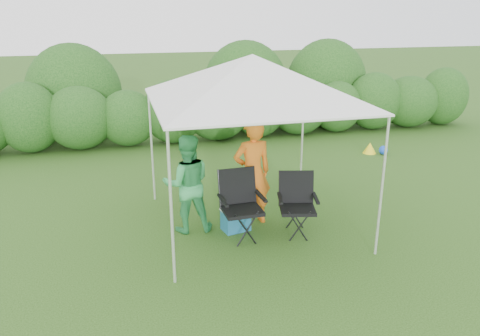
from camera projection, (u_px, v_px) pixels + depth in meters
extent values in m
plane|color=#325A1C|center=(260.00, 236.00, 7.55)|extent=(70.00, 70.00, 0.00)
ellipsoid|color=#27571C|center=(28.00, 118.00, 11.73)|extent=(1.57, 1.34, 1.80)
cylinder|color=#382616|center=(33.00, 146.00, 11.97)|extent=(0.12, 0.12, 0.30)
ellipsoid|color=#27571C|center=(79.00, 118.00, 12.05)|extent=(1.72, 1.47, 1.65)
cylinder|color=#382616|center=(82.00, 143.00, 12.26)|extent=(0.12, 0.12, 0.30)
ellipsoid|color=#27571C|center=(128.00, 118.00, 12.37)|extent=(1.50, 1.28, 1.50)
cylinder|color=#382616|center=(129.00, 140.00, 12.56)|extent=(0.12, 0.12, 0.30)
ellipsoid|color=#27571C|center=(173.00, 112.00, 12.62)|extent=(1.65, 1.40, 1.73)
cylinder|color=#382616|center=(174.00, 137.00, 12.85)|extent=(0.12, 0.12, 0.30)
ellipsoid|color=#27571C|center=(217.00, 112.00, 12.94)|extent=(1.80, 1.53, 1.57)
cylinder|color=#382616|center=(218.00, 134.00, 13.15)|extent=(0.12, 0.12, 0.30)
ellipsoid|color=#27571C|center=(259.00, 106.00, 13.20)|extent=(1.58, 1.34, 1.80)
cylinder|color=#382616|center=(259.00, 132.00, 13.44)|extent=(0.12, 0.12, 0.30)
ellipsoid|color=#27571C|center=(299.00, 106.00, 13.52)|extent=(1.72, 1.47, 1.65)
cylinder|color=#382616|center=(298.00, 129.00, 13.73)|extent=(0.12, 0.12, 0.30)
ellipsoid|color=#27571C|center=(337.00, 107.00, 13.84)|extent=(1.50, 1.28, 1.50)
cylinder|color=#382616|center=(336.00, 126.00, 14.03)|extent=(0.12, 0.12, 0.30)
ellipsoid|color=#27571C|center=(374.00, 101.00, 14.09)|extent=(1.65, 1.40, 1.73)
cylinder|color=#382616|center=(372.00, 124.00, 14.32)|extent=(0.12, 0.12, 0.30)
ellipsoid|color=#27571C|center=(409.00, 102.00, 14.41)|extent=(1.80, 1.53, 1.57)
cylinder|color=#382616|center=(407.00, 122.00, 14.62)|extent=(0.12, 0.12, 0.30)
ellipsoid|color=#27571C|center=(443.00, 96.00, 14.67)|extent=(1.57, 1.34, 1.80)
cylinder|color=#382616|center=(440.00, 120.00, 14.91)|extent=(0.12, 0.12, 0.30)
cylinder|color=silver|center=(171.00, 210.00, 5.94)|extent=(0.04, 0.04, 2.10)
cylinder|color=silver|center=(382.00, 188.00, 6.67)|extent=(0.04, 0.04, 2.10)
cylinder|color=silver|center=(152.00, 147.00, 8.68)|extent=(0.04, 0.04, 2.10)
cylinder|color=silver|center=(302.00, 136.00, 9.41)|extent=(0.04, 0.04, 2.10)
cube|color=white|center=(252.00, 101.00, 7.33)|extent=(3.10, 3.10, 0.03)
pyramid|color=white|center=(252.00, 77.00, 7.22)|extent=(3.10, 3.10, 0.70)
cube|color=black|center=(297.00, 209.00, 7.48)|extent=(0.65, 0.62, 0.05)
cube|color=black|center=(296.00, 187.00, 7.60)|extent=(0.57, 0.28, 0.52)
cube|color=black|center=(280.00, 198.00, 7.41)|extent=(0.16, 0.46, 0.03)
cube|color=black|center=(316.00, 198.00, 7.42)|extent=(0.16, 0.46, 0.03)
cylinder|color=black|center=(284.00, 228.00, 7.33)|extent=(0.03, 0.03, 0.44)
cylinder|color=black|center=(314.00, 228.00, 7.33)|extent=(0.03, 0.03, 0.44)
cylinder|color=black|center=(281.00, 216.00, 7.77)|extent=(0.03, 0.03, 0.44)
cylinder|color=black|center=(309.00, 216.00, 7.77)|extent=(0.03, 0.03, 0.44)
cube|color=black|center=(242.00, 210.00, 7.34)|extent=(0.61, 0.57, 0.06)
cube|color=black|center=(237.00, 186.00, 7.47)|extent=(0.60, 0.18, 0.57)
cube|color=black|center=(223.00, 200.00, 7.19)|extent=(0.07, 0.51, 0.03)
cube|color=black|center=(261.00, 196.00, 7.36)|extent=(0.07, 0.51, 0.03)
cylinder|color=black|center=(231.00, 233.00, 7.12)|extent=(0.03, 0.03, 0.48)
cylinder|color=black|center=(262.00, 229.00, 7.26)|extent=(0.03, 0.03, 0.48)
cylinder|color=black|center=(223.00, 220.00, 7.58)|extent=(0.03, 0.03, 0.48)
cylinder|color=black|center=(252.00, 216.00, 7.72)|extent=(0.03, 0.03, 0.48)
imported|color=orange|center=(252.00, 173.00, 7.76)|extent=(0.70, 0.49, 1.81)
imported|color=#34A057|center=(187.00, 184.00, 7.52)|extent=(0.82, 0.66, 1.62)
cube|color=#1F648E|center=(236.00, 220.00, 7.71)|extent=(0.48, 0.38, 0.34)
cube|color=silver|center=(236.00, 210.00, 7.65)|extent=(0.50, 0.41, 0.03)
cylinder|color=#592D0C|center=(240.00, 203.00, 7.59)|extent=(0.06, 0.06, 0.24)
cone|color=yellow|center=(370.00, 148.00, 11.88)|extent=(0.34, 0.34, 0.28)
sphere|color=blue|center=(383.00, 150.00, 11.79)|extent=(0.22, 0.22, 0.22)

